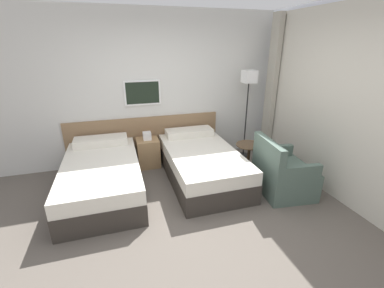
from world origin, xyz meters
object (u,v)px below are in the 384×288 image
bed_near_window (201,163)px  side_table (249,153)px  nightstand (148,152)px  armchair (282,175)px  floor_lamp (249,86)px  bed_near_door (102,176)px

bed_near_window → side_table: size_ratio=3.57×
nightstand → armchair: size_ratio=0.73×
nightstand → floor_lamp: floor_lamp is taller
bed_near_window → floor_lamp: (1.12, 0.64, 1.13)m
bed_near_door → armchair: 2.70m
bed_near_window → floor_lamp: bearing=29.6°
floor_lamp → bed_near_door: bearing=-166.7°
nightstand → side_table: bearing=-27.0°
side_table → bed_near_door: bearing=177.8°
side_table → armchair: armchair is taller
bed_near_door → bed_near_window: bearing=0.0°
floor_lamp → side_table: floor_lamp is taller
bed_near_door → armchair: size_ratio=2.18×
nightstand → armchair: 2.34m
bed_near_door → armchair: (2.60, -0.76, 0.02)m
bed_near_window → side_table: (0.82, -0.09, 0.12)m
nightstand → side_table: (1.61, -0.82, 0.12)m
bed_near_door → side_table: size_ratio=3.57×
floor_lamp → armchair: 1.79m
bed_near_window → floor_lamp: 1.71m
bed_near_window → armchair: bearing=-36.4°
bed_near_door → side_table: 2.40m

